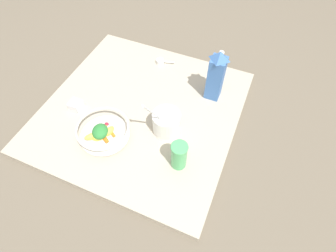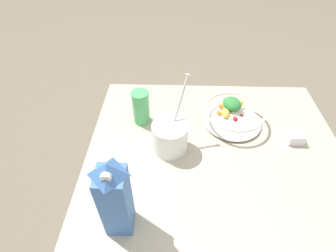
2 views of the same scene
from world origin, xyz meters
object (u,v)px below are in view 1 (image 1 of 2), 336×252
Objects in this scene: milk_carton at (216,75)px; yogurt_tub at (166,122)px; spice_jar at (76,105)px; drinking_cup at (179,155)px; fruit_bowl at (103,131)px.

yogurt_tub is (0.13, 0.29, -0.07)m from milk_carton.
spice_jar is at bearing 6.12° from yogurt_tub.
milk_carton is 1.93× the size of drinking_cup.
yogurt_tub is 4.54× the size of spice_jar.
yogurt_tub reaches higher than spice_jar.
drinking_cup is at bearing -179.70° from fruit_bowl.
milk_carton is (-0.37, -0.43, 0.09)m from fruit_bowl.
yogurt_tub is 0.18m from drinking_cup.
drinking_cup is (0.01, 0.43, -0.06)m from milk_carton.
drinking_cup is (-0.11, 0.14, 0.01)m from yogurt_tub.
milk_carton is 0.33m from yogurt_tub.
yogurt_tub reaches higher than fruit_bowl.
spice_jar is (0.22, -0.09, -0.02)m from fruit_bowl.
milk_carton is 4.82× the size of spice_jar.
milk_carton reaches higher than drinking_cup.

